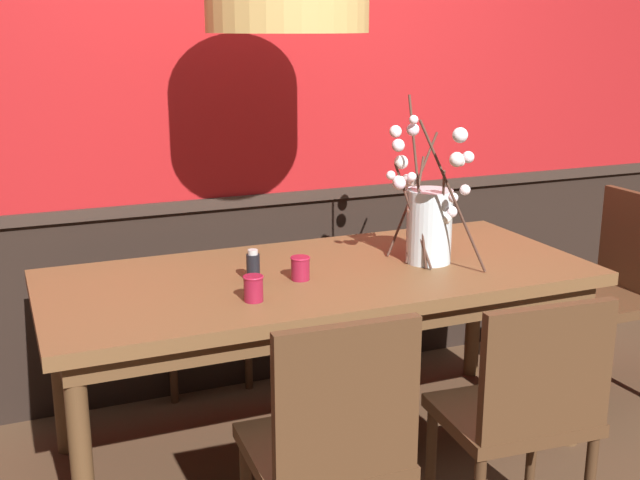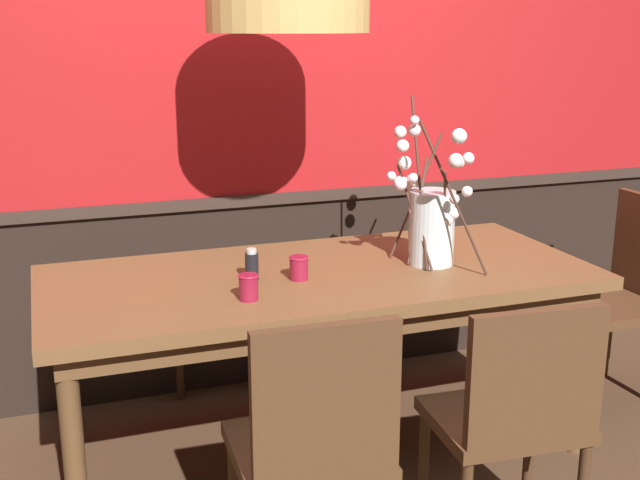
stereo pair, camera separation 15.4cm
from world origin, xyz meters
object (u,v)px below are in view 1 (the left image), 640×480
chair_near_side_right (524,408)px  candle_holder_nearer_center (300,268)px  vase_with_blossoms (428,219)px  candle_holder_nearer_edge (253,288)px  chair_near_side_left (331,444)px  chair_far_side_left (195,276)px  chair_far_side_right (316,260)px  chair_head_east_end (612,283)px  condiment_bottle (253,266)px  dining_table (320,292)px

chair_near_side_right → candle_holder_nearer_center: bearing=119.5°
vase_with_blossoms → candle_holder_nearer_edge: vase_with_blossoms is taller
chair_near_side_left → candle_holder_nearer_edge: 0.68m
vase_with_blossoms → chair_near_side_left: bearing=-133.5°
chair_far_side_left → chair_far_side_right: (0.61, -0.01, 0.01)m
chair_head_east_end → candle_holder_nearer_center: bearing=-177.9°
chair_near_side_right → chair_far_side_right: size_ratio=0.94×
chair_far_side_left → candle_holder_nearer_edge: 1.12m
vase_with_blossoms → condiment_bottle: size_ratio=5.47×
chair_near_side_left → vase_with_blossoms: 1.17m
chair_far_side_right → vase_with_blossoms: size_ratio=1.42×
dining_table → vase_with_blossoms: bearing=-6.3°
chair_far_side_right → candle_holder_nearer_edge: chair_far_side_right is taller
condiment_bottle → chair_head_east_end: bearing=0.2°
chair_far_side_right → vase_with_blossoms: 0.99m
chair_near_side_right → candle_holder_nearer_center: size_ratio=9.95×
dining_table → candle_holder_nearer_center: size_ratio=23.69×
dining_table → condiment_bottle: size_ratio=17.42×
chair_head_east_end → chair_far_side_left: bearing=153.4°
chair_far_side_right → vase_with_blossoms: vase_with_blossoms is taller
chair_near_side_left → chair_head_east_end: bearing=25.4°
chair_far_side_left → condiment_bottle: 0.92m
chair_far_side_left → chair_head_east_end: bearing=-26.6°
chair_head_east_end → candle_holder_nearer_edge: 1.82m
candle_holder_nearer_center → dining_table: bearing=32.1°
chair_near_side_right → chair_head_east_end: size_ratio=0.95×
condiment_bottle → chair_far_side_left: bearing=90.9°
dining_table → candle_holder_nearer_center: candle_holder_nearer_center is taller
dining_table → chair_head_east_end: size_ratio=2.26×
candle_holder_nearer_edge → chair_near_side_right: bearing=-42.7°
chair_near_side_right → dining_table: bearing=111.5°
chair_near_side_right → chair_far_side_left: size_ratio=0.98×
candle_holder_nearer_edge → condiment_bottle: condiment_bottle is taller
dining_table → chair_far_side_right: chair_far_side_right is taller
chair_far_side_right → candle_holder_nearer_center: 1.05m
chair_near_side_right → chair_near_side_left: 0.66m
vase_with_blossoms → chair_near_side_right: bearing=-97.3°
chair_far_side_left → chair_near_side_left: size_ratio=0.96×
chair_near_side_right → condiment_bottle: 1.07m
dining_table → chair_far_side_right: 0.92m
vase_with_blossoms → condiment_bottle: bearing=177.3°
chair_near_side_left → vase_with_blossoms: vase_with_blossoms is taller
chair_near_side_left → candle_holder_nearer_center: (0.21, 0.78, 0.27)m
dining_table → chair_near_side_right: chair_near_side_right is taller
chair_head_east_end → chair_far_side_right: bearing=142.4°
chair_far_side_left → candle_holder_nearer_edge: bearing=-92.9°
chair_near_side_right → vase_with_blossoms: bearing=82.7°
chair_far_side_left → chair_near_side_left: bearing=-91.2°
candle_holder_nearer_center → candle_holder_nearer_edge: size_ratio=0.97×
chair_far_side_left → chair_far_side_right: chair_far_side_right is taller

